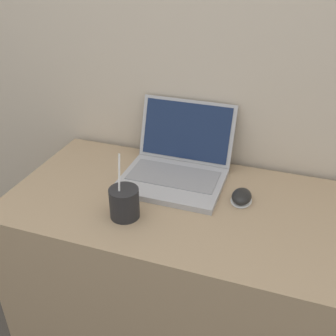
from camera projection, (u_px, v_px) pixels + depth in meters
wall_back at (214, 22)px, 1.30m from camera, size 7.00×0.04×2.50m
desk at (180, 284)px, 1.46m from camera, size 1.14×0.59×0.75m
laptop at (177, 164)px, 1.39m from camera, size 0.35×0.35×0.24m
drink_cup at (124, 202)px, 1.18m from camera, size 0.09×0.09×0.20m
computer_mouse at (242, 197)px, 1.27m from camera, size 0.07×0.09×0.04m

